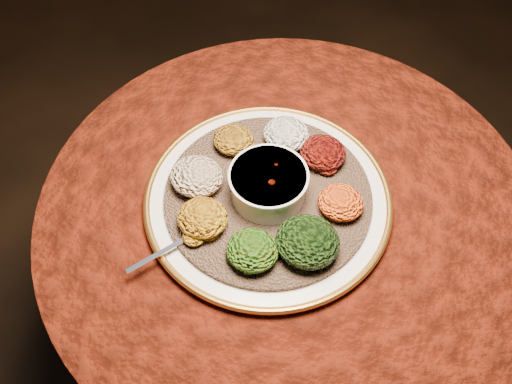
% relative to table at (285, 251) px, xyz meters
% --- Properties ---
extents(table, '(0.96, 0.96, 0.73)m').
position_rel_table_xyz_m(table, '(0.00, 0.00, 0.00)').
color(table, black).
rests_on(table, ground).
extents(platter, '(0.59, 0.59, 0.02)m').
position_rel_table_xyz_m(platter, '(-0.04, -0.01, 0.19)').
color(platter, silver).
rests_on(platter, table).
extents(injera, '(0.40, 0.40, 0.01)m').
position_rel_table_xyz_m(injera, '(-0.04, -0.01, 0.20)').
color(injera, brown).
rests_on(injera, platter).
extents(stew_bowl, '(0.15, 0.15, 0.06)m').
position_rel_table_xyz_m(stew_bowl, '(-0.04, -0.01, 0.24)').
color(stew_bowl, silver).
rests_on(stew_bowl, injera).
extents(spoon, '(0.10, 0.12, 0.01)m').
position_rel_table_xyz_m(spoon, '(-0.14, -0.16, 0.21)').
color(spoon, silver).
rests_on(spoon, injera).
extents(portion_ayib, '(0.09, 0.09, 0.04)m').
position_rel_table_xyz_m(portion_ayib, '(-0.05, 0.12, 0.23)').
color(portion_ayib, silver).
rests_on(portion_ayib, injera).
extents(portion_kitfo, '(0.09, 0.09, 0.04)m').
position_rel_table_xyz_m(portion_kitfo, '(0.03, 0.11, 0.23)').
color(portion_kitfo, black).
rests_on(portion_kitfo, injera).
extents(portion_tikil, '(0.08, 0.08, 0.04)m').
position_rel_table_xyz_m(portion_tikil, '(0.10, 0.01, 0.23)').
color(portion_tikil, '#A85C0E').
rests_on(portion_tikil, injera).
extents(portion_gomen, '(0.11, 0.11, 0.05)m').
position_rel_table_xyz_m(portion_gomen, '(0.07, -0.10, 0.23)').
color(portion_gomen, black).
rests_on(portion_gomen, injera).
extents(portion_mixveg, '(0.09, 0.09, 0.04)m').
position_rel_table_xyz_m(portion_mixveg, '(-0.02, -0.14, 0.23)').
color(portion_mixveg, '#913809').
rests_on(portion_mixveg, injera).
extents(portion_kik, '(0.09, 0.09, 0.04)m').
position_rel_table_xyz_m(portion_kik, '(-0.12, -0.12, 0.23)').
color(portion_kik, '#B88210').
rests_on(portion_kik, injera).
extents(portion_timatim, '(0.10, 0.10, 0.05)m').
position_rel_table_xyz_m(portion_timatim, '(-0.17, -0.04, 0.23)').
color(portion_timatim, maroon).
rests_on(portion_timatim, injera).
extents(portion_shiro, '(0.08, 0.08, 0.04)m').
position_rel_table_xyz_m(portion_shiro, '(-0.14, 0.07, 0.23)').
color(portion_shiro, '#9E6413').
rests_on(portion_shiro, injera).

